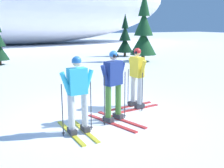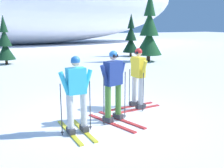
# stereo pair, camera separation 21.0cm
# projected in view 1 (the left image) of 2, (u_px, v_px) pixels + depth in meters

# --- Properties ---
(ground_plane) EXTENTS (120.00, 120.00, 0.00)m
(ground_plane) POSITION_uv_depth(u_px,v_px,m) (102.00, 118.00, 7.02)
(ground_plane) COLOR white
(skier_cyan_jacket) EXTENTS (0.79, 1.60, 1.77)m
(skier_cyan_jacket) POSITION_uv_depth(u_px,v_px,m) (78.00, 94.00, 5.82)
(skier_cyan_jacket) COLOR gold
(skier_cyan_jacket) RESTS_ON ground
(skier_navy_jacket) EXTENTS (0.97, 1.73, 1.81)m
(skier_navy_jacket) POSITION_uv_depth(u_px,v_px,m) (114.00, 85.00, 6.58)
(skier_navy_jacket) COLOR red
(skier_navy_jacket) RESTS_ON ground
(skier_yellow_jacket) EXTENTS (1.59, 0.79, 1.77)m
(skier_yellow_jacket) POSITION_uv_depth(u_px,v_px,m) (137.00, 77.00, 7.68)
(skier_yellow_jacket) COLOR red
(skier_yellow_jacket) RESTS_ON ground
(pine_tree_center_right) EXTENTS (1.74, 1.74, 4.50)m
(pine_tree_center_right) POSITION_uv_depth(u_px,v_px,m) (144.00, 33.00, 17.25)
(pine_tree_center_right) COLOR #47301E
(pine_tree_center_right) RESTS_ON ground
(pine_tree_far_right) EXTENTS (1.24, 1.24, 3.21)m
(pine_tree_far_right) POSITION_uv_depth(u_px,v_px,m) (125.00, 39.00, 20.09)
(pine_tree_far_right) COLOR #47301E
(pine_tree_far_right) RESTS_ON ground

